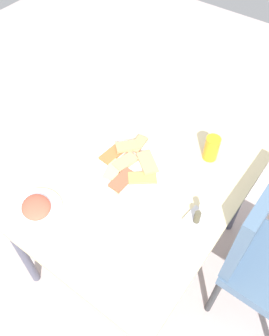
# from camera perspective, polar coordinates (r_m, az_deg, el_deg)

# --- Properties ---
(ground_plane) EXTENTS (6.00, 6.00, 0.00)m
(ground_plane) POSITION_cam_1_polar(r_m,az_deg,el_deg) (2.17, 0.43, -13.40)
(ground_plane) COLOR #BEABA8
(dining_table) EXTENTS (1.08, 0.86, 0.74)m
(dining_table) POSITION_cam_1_polar(r_m,az_deg,el_deg) (1.60, 0.57, -3.25)
(dining_table) COLOR beige
(dining_table) RESTS_ON ground_plane
(dining_chair) EXTENTS (0.43, 0.43, 0.90)m
(dining_chair) POSITION_cam_1_polar(r_m,az_deg,el_deg) (1.71, 21.00, -12.90)
(dining_chair) COLOR #48627D
(dining_chair) RESTS_ON ground_plane
(pide_platter) EXTENTS (0.32, 0.31, 0.04)m
(pide_platter) POSITION_cam_1_polar(r_m,az_deg,el_deg) (1.56, -0.89, 0.60)
(pide_platter) COLOR white
(pide_platter) RESTS_ON dining_table
(salad_plate_greens) EXTENTS (0.21, 0.21, 0.04)m
(salad_plate_greens) POSITION_cam_1_polar(r_m,az_deg,el_deg) (1.48, -15.73, -6.31)
(salad_plate_greens) COLOR white
(salad_plate_greens) RESTS_ON dining_table
(soda_can) EXTENTS (0.07, 0.07, 0.12)m
(soda_can) POSITION_cam_1_polar(r_m,az_deg,el_deg) (1.60, 12.47, 3.19)
(soda_can) COLOR orange
(soda_can) RESTS_ON dining_table
(paper_napkin) EXTENTS (0.14, 0.14, 0.00)m
(paper_napkin) POSITION_cam_1_polar(r_m,az_deg,el_deg) (1.79, 4.05, 8.13)
(paper_napkin) COLOR white
(paper_napkin) RESTS_ON dining_table
(fork) EXTENTS (0.19, 0.02, 0.00)m
(fork) POSITION_cam_1_polar(r_m,az_deg,el_deg) (1.79, 3.58, 8.46)
(fork) COLOR silver
(fork) RESTS_ON paper_napkin
(spoon) EXTENTS (0.18, 0.02, 0.00)m
(spoon) POSITION_cam_1_polar(r_m,az_deg,el_deg) (1.78, 4.55, 7.99)
(spoon) COLOR silver
(spoon) RESTS_ON paper_napkin
(condiment_caddy) EXTENTS (0.10, 0.10, 0.08)m
(condiment_caddy) POSITION_cam_1_polar(r_m,az_deg,el_deg) (1.42, 10.44, -7.81)
(condiment_caddy) COLOR #B2B2B7
(condiment_caddy) RESTS_ON dining_table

